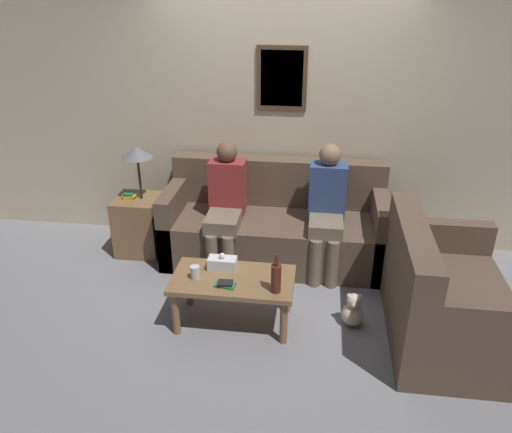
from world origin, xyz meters
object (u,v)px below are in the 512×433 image
object	(u,v)px
drinking_glass	(195,272)
teddy_bear	(353,311)
couch_side	(442,301)
wine_bottle	(276,278)
coffee_table	(233,285)
person_right	(327,206)
person_left	(226,202)
couch_main	(275,227)

from	to	relation	value
drinking_glass	teddy_bear	bearing A→B (deg)	6.52
couch_side	drinking_glass	bearing A→B (deg)	92.37
wine_bottle	teddy_bear	xyz separation A→B (m)	(0.61, 0.24, -0.42)
couch_side	wine_bottle	size ratio (longest dim) A/B	4.06
coffee_table	wine_bottle	distance (m)	0.43
person_right	coffee_table	bearing A→B (deg)	-126.97
coffee_table	person_left	bearing A→B (deg)	103.87
couch_side	coffee_table	bearing A→B (deg)	91.20
couch_side	coffee_table	world-z (taller)	couch_side
couch_main	person_right	xyz separation A→B (m)	(0.49, -0.17, 0.34)
wine_bottle	person_right	distance (m)	1.16
wine_bottle	teddy_bear	bearing A→B (deg)	21.56
drinking_glass	person_right	size ratio (longest dim) A/B	0.09
person_right	teddy_bear	xyz separation A→B (m)	(0.25, -0.85, -0.54)
couch_main	drinking_glass	bearing A→B (deg)	-113.96
person_left	person_right	size ratio (longest dim) A/B	0.99
couch_main	coffee_table	world-z (taller)	couch_main
couch_side	drinking_glass	size ratio (longest dim) A/B	12.09
wine_bottle	person_right	world-z (taller)	person_right
couch_side	coffee_table	xyz separation A→B (m)	(-1.62, -0.03, 0.03)
couch_main	couch_side	distance (m)	1.76
couch_main	couch_side	xyz separation A→B (m)	(1.39, -1.08, 0.00)
person_left	couch_side	bearing A→B (deg)	-25.90
wine_bottle	person_right	size ratio (longest dim) A/B	0.26
teddy_bear	person_left	bearing A→B (deg)	145.10
couch_side	person_right	bearing A→B (deg)	44.55
drinking_glass	person_right	xyz separation A→B (m)	(1.01, 1.00, 0.19)
wine_bottle	teddy_bear	distance (m)	0.78
coffee_table	person_left	distance (m)	1.00
couch_main	wine_bottle	bearing A→B (deg)	-84.18
coffee_table	drinking_glass	size ratio (longest dim) A/B	8.99
coffee_table	person_right	xyz separation A→B (m)	(0.72, 0.95, 0.31)
drinking_glass	person_left	size ratio (longest dim) A/B	0.09
couch_main	teddy_bear	world-z (taller)	couch_main
wine_bottle	couch_main	bearing A→B (deg)	95.82
couch_main	couch_side	size ratio (longest dim) A/B	1.63
person_left	coffee_table	bearing A→B (deg)	-76.13
drinking_glass	couch_side	bearing A→B (deg)	2.37
person_right	couch_main	bearing A→B (deg)	161.19
drinking_glass	person_left	distance (m)	0.99
couch_side	drinking_glass	distance (m)	1.92
coffee_table	person_left	xyz separation A→B (m)	(-0.23, 0.93, 0.30)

